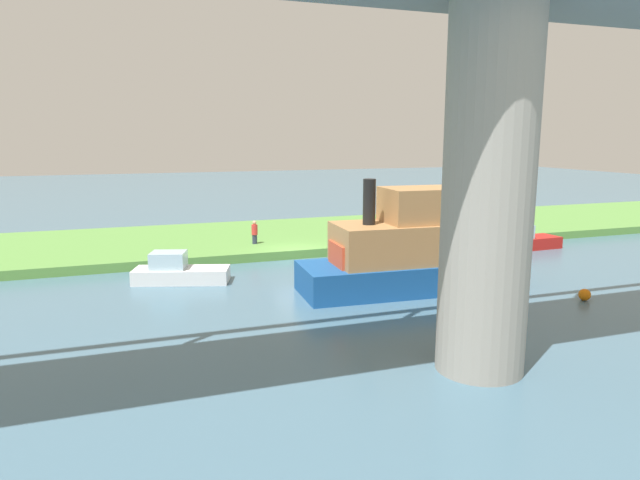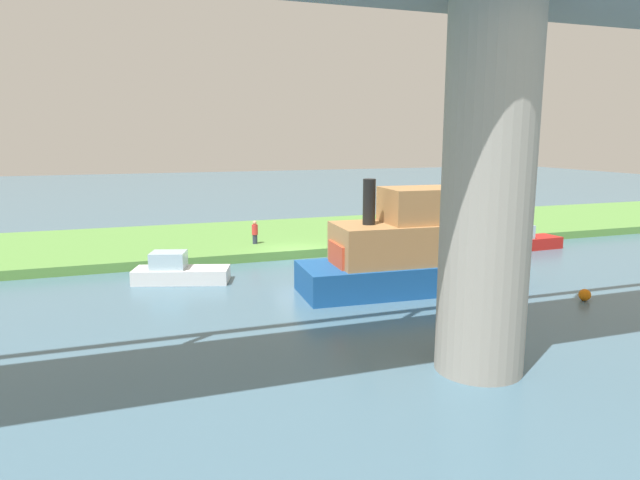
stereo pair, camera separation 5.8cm
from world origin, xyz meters
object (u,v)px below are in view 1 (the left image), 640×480
Objects in this scene: mooring_post at (388,235)px; motorboat_white at (466,254)px; motorboat_red at (522,240)px; riverboat_paddlewheel at (178,271)px; person_on_bank at (255,232)px; houseboat_blue at (417,249)px; bridge_pylon at (488,195)px; marker_buoy at (585,295)px.

motorboat_white is at bearing 114.03° from mooring_post.
motorboat_red is 0.99× the size of riverboat_paddlewheel.
houseboat_blue is at bearing 115.49° from person_on_bank.
motorboat_white is at bearing -122.31° from bridge_pylon.
mooring_post is (-7.91, 1.86, -0.32)m from person_on_bank.
person_on_bank is 0.31× the size of motorboat_white.
houseboat_blue is 12.28m from motorboat_red.
motorboat_white is at bearing 22.34° from motorboat_red.
mooring_post is at bearing -107.69° from bridge_pylon.
marker_buoy is at bearing 64.11° from motorboat_red.
riverboat_paddlewheel is 18.13m from marker_buoy.
motorboat_red is at bearing -157.66° from motorboat_white.
person_on_bank is 7.66m from riverboat_paddlewheel.
riverboat_paddlewheel is at bearing -4.16° from motorboat_white.
bridge_pylon is at bearing 47.51° from motorboat_red.
motorboat_white is (-7.71, -12.19, -4.70)m from bridge_pylon.
mooring_post is 13.02m from marker_buoy.
houseboat_blue reaches higher than person_on_bank.
bridge_pylon is 20.80× the size of marker_buoy.
motorboat_red is (-10.66, -5.96, -1.32)m from houseboat_blue.
mooring_post is at bearing -108.41° from houseboat_blue.
bridge_pylon is 18.55m from mooring_post.
motorboat_red is 20.73m from riverboat_paddlewheel.
riverboat_paddlewheel is (20.70, 1.17, -0.02)m from motorboat_red.
person_on_bank is 0.30× the size of riverboat_paddlewheel.
person_on_bank is 11.70m from houseboat_blue.
bridge_pylon is 2.34× the size of motorboat_white.
motorboat_red is at bearing -115.89° from marker_buoy.
person_on_bank is at bearing -16.29° from motorboat_red.
houseboat_blue is 2.25× the size of motorboat_white.
motorboat_red is 1.04× the size of motorboat_white.
motorboat_white is (5.54, 2.28, -0.05)m from motorboat_red.
motorboat_white is at bearing -144.28° from houseboat_blue.
person_on_bank is 0.14× the size of houseboat_blue.
person_on_bank is 12.26m from motorboat_white.
houseboat_blue is at bearing 71.59° from mooring_post.
marker_buoy is at bearing 103.08° from mooring_post.
marker_buoy is at bearing 151.06° from riverboat_paddlewheel.
bridge_pylon is 19.62m from person_on_bank.
motorboat_white is (-2.23, 5.00, -0.39)m from mooring_post.
bridge_pylon reaches higher than motorboat_red.
person_on_bank is at bearing -53.24° from marker_buoy.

